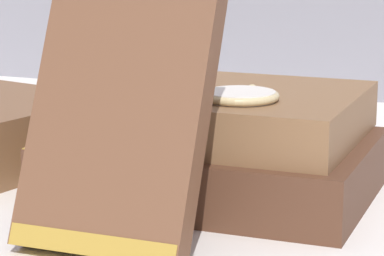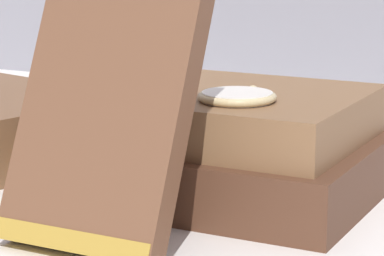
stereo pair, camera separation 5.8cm
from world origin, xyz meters
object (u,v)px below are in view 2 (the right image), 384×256
Objects in this scene: book_flat_top at (212,112)px; book_leaning_front at (103,122)px; pocket_watch at (237,97)px; book_flat_bottom at (209,166)px; reading_glasses at (240,139)px.

book_leaning_front is (-0.01, -0.12, 0.02)m from book_flat_top.
pocket_watch is (0.04, 0.09, 0.00)m from book_leaning_front.
book_leaning_front reaches higher than pocket_watch.
book_flat_bottom is 2.07× the size of reading_glasses.
pocket_watch is 0.21m from reading_glasses.
book_leaning_front is 1.50× the size of reading_glasses.
book_flat_top is 1.89× the size of reading_glasses.
book_leaning_front is at bearing -113.52° from pocket_watch.
pocket_watch is (0.03, -0.02, 0.05)m from book_flat_bottom.
reading_glasses is (-0.04, 0.27, -0.07)m from book_leaning_front.
book_flat_top is at bearing 86.95° from book_leaning_front.
reading_glasses is (-0.05, 0.15, -0.02)m from book_flat_bottom.
book_flat_bottom is at bearing -86.94° from reading_glasses.
book_flat_bottom is 1.09× the size of book_flat_top.
reading_glasses is at bearing 113.70° from pocket_watch.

